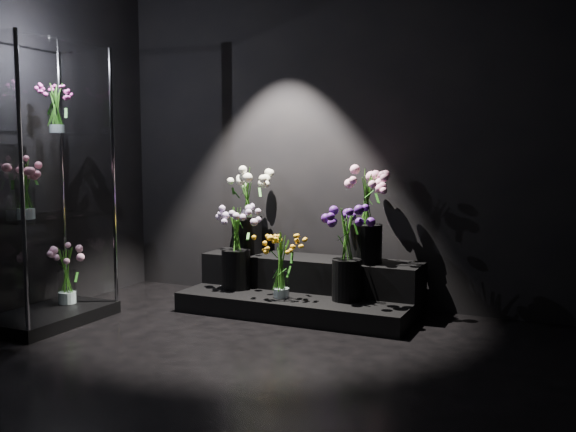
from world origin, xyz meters
The scene contains 12 objects.
floor centered at (0.00, 0.00, 0.00)m, with size 4.00×4.00×0.00m, color black.
wall_back centered at (0.00, 2.00, 1.40)m, with size 4.00×4.00×0.00m, color black.
display_riser centered at (-0.12, 1.63, 0.17)m, with size 1.84×0.82×0.41m.
display_case centered at (-1.70, 0.46, 1.04)m, with size 0.56×0.94×2.07m.
bouquet_orange_bells centered at (-0.19, 1.33, 0.43)m, with size 0.35×0.35×0.53m.
bouquet_lilac centered at (-0.67, 1.47, 0.55)m, with size 0.44×0.44×0.68m.
bouquet_purple centered at (0.30, 1.46, 0.56)m, with size 0.38×0.38×0.70m.
bouquet_cream_roses centered at (-0.71, 1.74, 0.84)m, with size 0.52×0.52×0.73m.
bouquet_pink_roses centered at (0.37, 1.72, 0.82)m, with size 0.43×0.43×0.72m.
bouquet_case_pink centered at (-1.67, 0.25, 1.03)m, with size 0.35×0.35×0.42m.
bouquet_case_magenta centered at (-1.72, 0.63, 1.61)m, with size 0.28×0.28×0.38m.
bouquet_case_base_pink centered at (-1.74, 0.68, 0.33)m, with size 0.36×0.36×0.44m.
Camera 1 is at (1.89, -3.07, 1.30)m, focal length 40.00 mm.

